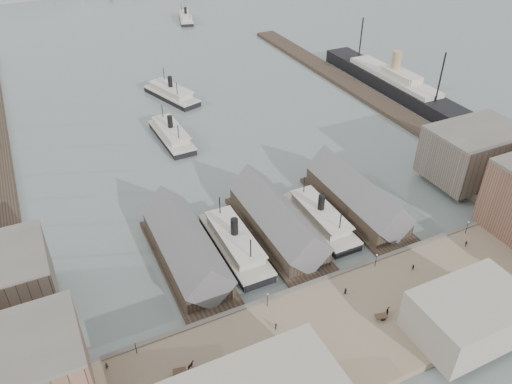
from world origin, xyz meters
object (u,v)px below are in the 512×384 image
horse_cart_left (188,367)px  horse_cart_right (386,313)px  horse_cart_center (270,350)px  ferry_docked_west (235,243)px  ocean_steamer (393,83)px

horse_cart_left → horse_cart_right: size_ratio=1.02×
horse_cart_left → horse_cart_center: size_ratio=0.98×
horse_cart_left → horse_cart_center: (16.69, -3.46, -0.02)m
ferry_docked_west → horse_cart_right: bearing=-60.9°
ferry_docked_west → horse_cart_left: size_ratio=6.36×
ocean_steamer → horse_cart_center: ocean_steamer is taller
horse_cart_center → horse_cart_right: horse_cart_center is taller
ferry_docked_west → horse_cart_center: (-7.17, -34.46, 0.23)m
horse_cart_center → horse_cart_left: bearing=99.0°
ferry_docked_west → ocean_steamer: 124.67m
ferry_docked_west → horse_cart_center: 35.20m
horse_cart_right → horse_cart_left: bearing=95.9°
ocean_steamer → horse_cart_left: (-128.85, -98.20, -0.99)m
horse_cart_center → ferry_docked_west: bearing=9.0°
ocean_steamer → horse_cart_center: 151.38m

